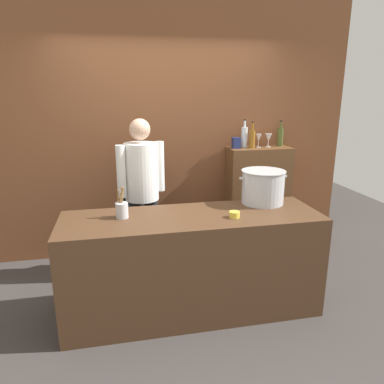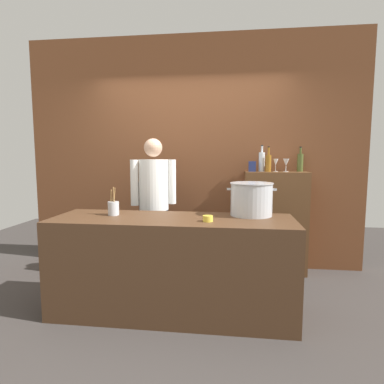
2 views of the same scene
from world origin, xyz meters
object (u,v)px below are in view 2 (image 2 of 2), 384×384
(wine_glass_tall, at_px, (276,163))
(chef, at_px, (154,199))
(butter_jar, at_px, (208,219))
(wine_bottle_clear, at_px, (262,161))
(wine_bottle_olive, at_px, (300,162))
(utensil_crock, at_px, (113,208))
(wine_bottle_amber, at_px, (268,163))
(spice_tin_navy, at_px, (252,166))
(stockpot_large, at_px, (251,199))
(wine_glass_wide, at_px, (286,163))

(wine_glass_tall, bearing_deg, chef, -162.50)
(butter_jar, relative_size, wine_glass_tall, 0.56)
(wine_bottle_clear, distance_m, wine_bottle_olive, 0.47)
(utensil_crock, xyz_separation_m, wine_bottle_olive, (1.95, 1.22, 0.41))
(utensil_crock, relative_size, wine_bottle_amber, 0.87)
(wine_bottle_olive, bearing_deg, spice_tin_navy, -173.10)
(chef, distance_m, wine_bottle_clear, 1.42)
(chef, xyz_separation_m, wine_bottle_amber, (1.34, 0.42, 0.41))
(chef, bearing_deg, wine_bottle_olive, 172.09)
(spice_tin_navy, bearing_deg, wine_bottle_clear, 25.54)
(stockpot_large, xyz_separation_m, wine_bottle_olive, (0.65, 1.06, 0.33))
(butter_jar, height_order, spice_tin_navy, spice_tin_navy)
(utensil_crock, height_order, wine_bottle_clear, wine_bottle_clear)
(chef, bearing_deg, wine_glass_tall, 173.44)
(butter_jar, bearing_deg, wine_bottle_clear, 67.78)
(stockpot_large, bearing_deg, wine_glass_wide, 64.87)
(wine_bottle_clear, distance_m, wine_glass_tall, 0.17)
(wine_bottle_olive, bearing_deg, wine_glass_wide, -162.04)
(stockpot_large, distance_m, wine_glass_wide, 1.15)
(stockpot_large, height_order, wine_glass_wide, wine_glass_wide)
(chef, bearing_deg, stockpot_large, 128.83)
(wine_bottle_amber, xyz_separation_m, wine_glass_tall, (0.09, 0.03, -0.00))
(wine_bottle_amber, relative_size, wine_glass_tall, 1.94)
(wine_bottle_amber, height_order, wine_bottle_olive, wine_bottle_amber)
(stockpot_large, height_order, wine_bottle_clear, wine_bottle_clear)
(wine_bottle_clear, distance_m, wine_glass_wide, 0.29)
(stockpot_large, height_order, butter_jar, stockpot_large)
(chef, relative_size, wine_bottle_amber, 5.38)
(spice_tin_navy, bearing_deg, wine_glass_tall, 4.13)
(wine_glass_wide, bearing_deg, wine_bottle_olive, 17.96)
(wine_bottle_olive, height_order, wine_glass_tall, wine_bottle_olive)
(stockpot_large, height_order, wine_glass_tall, wine_glass_tall)
(stockpot_large, relative_size, utensil_crock, 1.72)
(utensil_crock, bearing_deg, stockpot_large, 6.85)
(butter_jar, relative_size, wine_bottle_amber, 0.29)
(wine_bottle_olive, distance_m, wine_glass_wide, 0.19)
(chef, bearing_deg, wine_bottle_amber, 173.42)
(chef, height_order, wine_bottle_amber, chef)
(utensil_crock, distance_m, wine_bottle_amber, 1.97)
(chef, bearing_deg, wine_glass_wide, 171.88)
(wine_glass_wide, relative_size, spice_tin_navy, 1.26)
(wine_glass_tall, bearing_deg, wine_bottle_clear, 167.68)
(butter_jar, bearing_deg, utensil_crock, 168.67)
(chef, height_order, spice_tin_navy, chef)
(stockpot_large, relative_size, wine_bottle_amber, 1.50)
(wine_glass_wide, bearing_deg, wine_bottle_amber, -174.10)
(wine_bottle_amber, bearing_deg, stockpot_large, -104.54)
(wine_glass_tall, bearing_deg, spice_tin_navy, -175.87)
(wine_bottle_olive, bearing_deg, utensil_crock, -148.07)
(wine_bottle_amber, bearing_deg, wine_glass_tall, 17.77)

